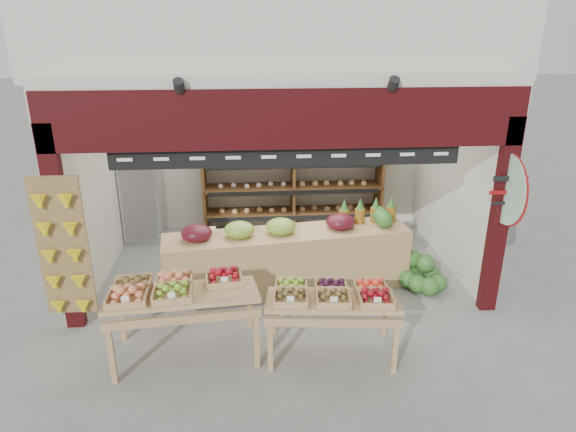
% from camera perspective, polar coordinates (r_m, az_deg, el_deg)
% --- Properties ---
extents(ground, '(60.00, 60.00, 0.00)m').
position_cam_1_polar(ground, '(7.93, -0.65, -7.00)').
color(ground, slate).
rests_on(ground, ground).
extents(shop_structure, '(6.36, 5.12, 5.40)m').
position_cam_1_polar(shop_structure, '(8.61, -1.53, 22.31)').
color(shop_structure, beige).
rests_on(shop_structure, ground).
extents(banana_board, '(0.60, 0.15, 1.80)m').
position_cam_1_polar(banana_board, '(6.77, -23.75, -3.57)').
color(banana_board, olive).
rests_on(banana_board, ground).
extents(gift_sign, '(0.04, 0.93, 0.92)m').
position_cam_1_polar(gift_sign, '(6.95, 23.25, 2.73)').
color(gift_sign, '#A1CAB5').
rests_on(gift_sign, ground).
extents(back_shelving, '(3.27, 0.54, 2.00)m').
position_cam_1_polar(back_shelving, '(9.31, 0.56, 5.19)').
color(back_shelving, brown).
rests_on(back_shelving, ground).
extents(refrigerator, '(0.67, 0.67, 1.68)m').
position_cam_1_polar(refrigerator, '(9.43, -15.92, 2.38)').
color(refrigerator, silver).
rests_on(refrigerator, ground).
extents(cardboard_stack, '(1.02, 0.74, 0.68)m').
position_cam_1_polar(cardboard_stack, '(8.23, -7.79, -4.19)').
color(cardboard_stack, beige).
rests_on(cardboard_stack, ground).
extents(mid_counter, '(3.59, 1.14, 1.10)m').
position_cam_1_polar(mid_counter, '(7.48, -0.14, -4.67)').
color(mid_counter, tan).
rests_on(mid_counter, ground).
extents(display_table_left, '(1.77, 1.10, 1.07)m').
position_cam_1_polar(display_table_left, '(6.06, -12.67, -8.13)').
color(display_table_left, tan).
rests_on(display_table_left, ground).
extents(display_table_right, '(1.58, 0.98, 0.97)m').
position_cam_1_polar(display_table_right, '(5.98, 4.89, -8.88)').
color(display_table_right, tan).
rests_on(display_table_right, ground).
extents(watermelon_pile, '(0.67, 0.69, 0.53)m').
position_cam_1_polar(watermelon_pile, '(7.87, 14.60, -6.36)').
color(watermelon_pile, '#1D521B').
rests_on(watermelon_pile, ground).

